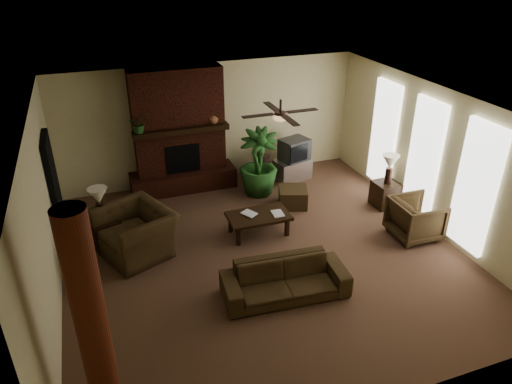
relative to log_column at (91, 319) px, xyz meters
name	(u,v)px	position (x,y,z in m)	size (l,w,h in m)	color
room_shell	(264,187)	(2.95, 2.40, 0.00)	(7.00, 7.00, 7.00)	brown
fireplace	(180,141)	(2.15, 5.62, -0.24)	(2.40, 0.70, 2.80)	#481D13
windows	(424,158)	(6.40, 2.60, -0.05)	(0.08, 3.65, 2.35)	white
log_column	(91,319)	(0.00, 0.00, 0.00)	(0.36, 0.36, 2.80)	maroon
doorway	(55,191)	(-0.49, 4.20, -0.35)	(0.10, 1.00, 2.10)	black
ceiling_fan	(280,115)	(3.35, 2.70, 1.13)	(1.35, 1.35, 0.37)	black
sofa	(285,274)	(2.88, 1.22, -1.01)	(2.02, 0.59, 0.79)	#41321C
armchair_left	(134,225)	(0.78, 3.27, -0.82)	(1.32, 0.86, 1.16)	#41321C
armchair_right	(416,217)	(5.92, 1.98, -0.96)	(0.85, 0.80, 0.88)	#41321C
coffee_table	(259,217)	(3.11, 3.10, -1.03)	(1.20, 0.70, 0.43)	black
ottoman	(293,197)	(4.22, 3.94, -1.20)	(0.60, 0.60, 0.40)	#41321C
tv_stand	(292,169)	(4.75, 5.17, -1.15)	(0.85, 0.50, 0.50)	silver
tv	(294,150)	(4.78, 5.17, -0.64)	(0.76, 0.68, 0.52)	#37373A
floor_vase	(263,166)	(3.99, 5.21, -0.97)	(0.34, 0.34, 0.77)	#34211C
floor_plant	(258,176)	(3.71, 4.74, -0.97)	(0.85, 1.52, 0.85)	#255220
side_table_left	(105,233)	(0.26, 3.67, -1.12)	(0.50, 0.50, 0.55)	black
lamp_left	(99,198)	(0.25, 3.72, -0.40)	(0.36, 0.36, 0.65)	black
side_table_right	(385,194)	(6.10, 3.25, -1.12)	(0.50, 0.50, 0.55)	black
lamp_right	(390,164)	(6.10, 3.23, -0.40)	(0.38, 0.38, 0.65)	black
mantel_plant	(139,125)	(1.27, 5.36, 0.32)	(0.38, 0.42, 0.33)	#255220
mantel_vase	(213,118)	(2.89, 5.43, 0.27)	(0.22, 0.23, 0.22)	#915E3A
book_a	(245,210)	(2.85, 3.12, -0.83)	(0.22, 0.03, 0.29)	#999999
book_b	(273,208)	(3.36, 3.00, -0.82)	(0.21, 0.02, 0.29)	#999999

